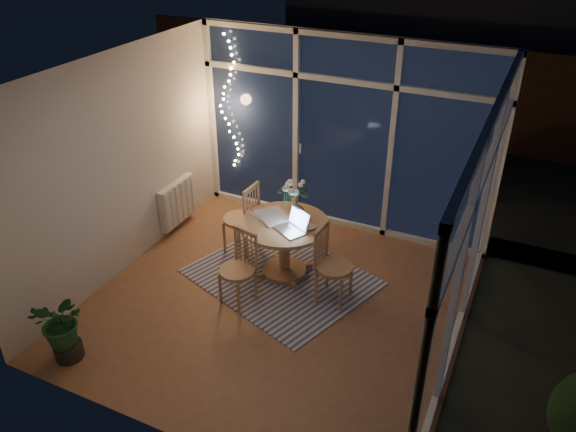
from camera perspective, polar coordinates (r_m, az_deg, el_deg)
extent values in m
plane|color=brown|center=(6.43, -1.08, -8.74)|extent=(4.00, 4.00, 0.00)
plane|color=silver|center=(5.22, -1.36, 14.14)|extent=(4.00, 4.00, 0.00)
cube|color=beige|center=(7.39, 5.71, 8.21)|extent=(4.00, 0.04, 2.60)
cube|color=beige|center=(4.32, -13.15, -10.11)|extent=(4.00, 0.04, 2.60)
cube|color=beige|center=(6.75, -16.70, 4.86)|extent=(0.04, 4.00, 2.60)
cube|color=beige|center=(5.26, 18.79, -3.00)|extent=(0.04, 4.00, 2.60)
cube|color=silver|center=(7.35, 5.60, 8.10)|extent=(4.00, 0.10, 2.60)
cube|color=silver|center=(5.26, 18.37, -2.90)|extent=(0.10, 4.00, 2.60)
cube|color=silver|center=(7.72, -11.17, 1.39)|extent=(0.10, 0.70, 0.58)
cube|color=black|center=(10.48, 13.61, 6.19)|extent=(12.00, 6.00, 0.10)
cube|color=#371C14|center=(10.71, 12.20, 12.37)|extent=(11.00, 0.08, 1.80)
sphere|color=black|center=(9.18, 3.75, 7.02)|extent=(0.90, 0.90, 0.90)
cube|color=beige|center=(6.80, -0.72, -6.21)|extent=(2.43, 2.19, 0.01)
cylinder|color=#AE6E4E|center=(6.68, -0.37, -3.32)|extent=(1.34, 1.34, 0.71)
cube|color=#AE6E4E|center=(7.06, -4.88, -0.14)|extent=(0.48, 0.48, 0.98)
cube|color=#AE6E4E|center=(6.21, 4.75, -5.02)|extent=(0.46, 0.46, 0.94)
cube|color=#AE6E4E|center=(6.20, -5.21, -5.40)|extent=(0.50, 0.50, 0.89)
imported|color=silver|center=(6.57, 0.87, 0.78)|extent=(0.26, 0.26, 0.21)
imported|color=silver|center=(6.37, 2.25, -1.14)|extent=(0.19, 0.19, 0.04)
cube|color=silver|center=(6.61, -1.52, 0.04)|extent=(0.52, 0.49, 0.02)
cube|color=black|center=(6.46, -0.92, -0.77)|extent=(0.11, 0.09, 0.01)
imported|color=#194821|center=(5.94, -21.90, -10.44)|extent=(0.54, 0.47, 0.76)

